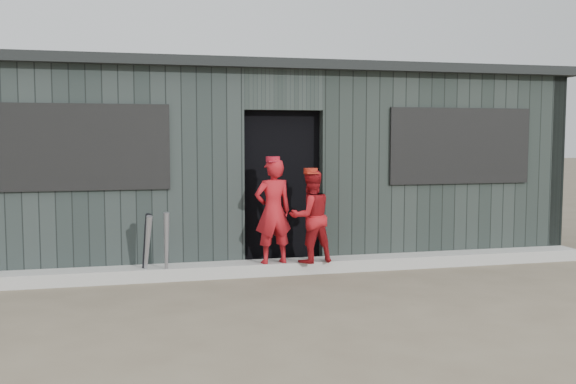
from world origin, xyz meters
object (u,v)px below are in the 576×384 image
object	(u,v)px
bat_right	(145,247)
player_red_left	(273,211)
player_red_right	(311,217)
bat_mid	(166,247)
bat_left	(147,249)
dugout	(261,163)
player_grey_back	(291,217)

from	to	relation	value
bat_right	player_red_left	size ratio (longest dim) A/B	0.64
player_red_right	bat_mid	bearing A→B (deg)	-10.78
player_red_right	bat_left	bearing A→B (deg)	-11.42
player_red_right	dugout	size ratio (longest dim) A/B	0.13
bat_right	dugout	xyz separation A→B (m)	(1.71, 1.77, 0.89)
player_red_right	player_grey_back	size ratio (longest dim) A/B	0.93
bat_right	player_grey_back	size ratio (longest dim) A/B	0.67
bat_left	player_red_right	xyz separation A→B (m)	(1.94, -0.00, 0.31)
player_red_left	player_grey_back	bearing A→B (deg)	-126.38
player_red_right	player_red_left	bearing A→B (deg)	-19.41
bat_left	player_grey_back	world-z (taller)	player_grey_back
bat_left	bat_mid	bearing A→B (deg)	-5.10
bat_mid	player_red_left	distance (m)	1.33
bat_mid	bat_left	bearing A→B (deg)	174.90
player_red_right	dugout	distance (m)	1.95
bat_left	bat_mid	size ratio (longest dim) A/B	0.99
player_grey_back	dugout	bearing A→B (deg)	-82.22
player_grey_back	dugout	size ratio (longest dim) A/B	0.15
dugout	player_red_left	bearing A→B (deg)	-96.54
bat_left	bat_mid	world-z (taller)	bat_mid
bat_mid	player_red_right	xyz separation A→B (m)	(1.72, 0.02, 0.30)
bat_left	bat_right	world-z (taller)	bat_right
dugout	bat_right	bearing A→B (deg)	-133.92
bat_left	player_red_left	distance (m)	1.54
player_red_left	dugout	bearing A→B (deg)	-104.15
player_red_right	bat_right	bearing A→B (deg)	-13.60
bat_mid	bat_right	xyz separation A→B (m)	(-0.23, 0.09, -0.01)
player_red_left	dugout	size ratio (longest dim) A/B	0.15
bat_mid	player_red_left	xyz separation A→B (m)	(1.27, 0.08, 0.37)
bat_right	dugout	distance (m)	2.61
bat_mid	player_grey_back	distance (m)	1.88
bat_mid	player_red_left	world-z (taller)	player_red_left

